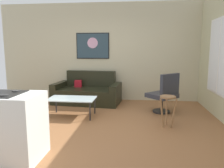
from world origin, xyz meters
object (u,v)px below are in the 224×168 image
at_px(couch, 88,93).
at_px(bar_stool, 168,103).
at_px(armchair, 165,93).
at_px(wall_painting, 93,46).
at_px(coffee_table, 72,100).

height_order(couch, bar_stool, couch).
relative_size(couch, armchair, 2.00).
relative_size(couch, bar_stool, 3.11).
relative_size(couch, wall_painting, 1.94).
bearing_deg(coffee_table, bar_stool, -12.56).
xyz_separation_m(armchair, bar_stool, (-0.05, -0.94, -0.01)).
bearing_deg(wall_painting, armchair, -33.18).
bearing_deg(couch, bar_stool, -41.77).
relative_size(coffee_table, armchair, 1.10).
bearing_deg(armchair, coffee_table, -166.55).
height_order(couch, coffee_table, couch).
xyz_separation_m(couch, armchair, (2.01, -0.80, 0.19)).
relative_size(armchair, wall_painting, 0.97).
distance_m(couch, wall_painting, 1.39).
relative_size(coffee_table, bar_stool, 1.71).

